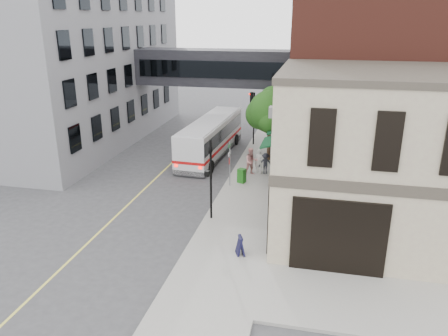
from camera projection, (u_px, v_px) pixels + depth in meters
The scene contains 17 objects.
ground at pixel (194, 236), 22.46m from camera, with size 120.00×120.00×0.00m, color #38383A.
sidewalk_main at pixel (267, 156), 34.92m from camera, with size 4.00×60.00×0.15m, color gray.
corner_building at pixel (382, 159), 21.07m from camera, with size 10.19×8.12×8.45m.
brick_building at pixel (381, 70), 31.91m from camera, with size 13.76×18.00×14.00m.
opposite_building at pixel (58, 60), 38.37m from camera, with size 14.00×24.00×14.00m, color slate.
skyway_bridge at pixel (218, 68), 37.50m from camera, with size 14.00×3.18×3.00m.
traffic_signal_near at pixel (210, 170), 23.24m from camera, with size 0.44×0.22×4.60m.
traffic_signal_far at pixel (253, 108), 36.96m from camera, with size 0.53×0.28×4.50m.
street_sign_pole at pixel (230, 160), 28.19m from camera, with size 0.08×0.75×3.00m.
street_tree at pixel (270, 111), 32.89m from camera, with size 3.80×3.20×5.60m.
lane_marking at pixel (168, 167), 32.69m from camera, with size 0.12×40.00×0.01m, color #D8CC4C.
bus at pixel (211, 136), 34.85m from camera, with size 3.07×10.90×2.90m.
pedestrian_a at pixel (259, 161), 30.78m from camera, with size 0.63×0.41×1.72m, color silver.
pedestrian_b at pixel (251, 161), 30.42m from camera, with size 0.94×0.73×1.94m, color tan.
pedestrian_c at pixel (265, 163), 30.71m from camera, with size 0.96×0.55×1.49m, color black.
newspaper_box at pixel (242, 176), 29.14m from camera, with size 0.48×0.42×0.95m, color #1A6016.
sandwich_board at pixel (240, 245), 20.32m from camera, with size 0.34×0.52×0.93m, color black.
Camera 1 is at (5.85, -19.22, 10.76)m, focal length 35.00 mm.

